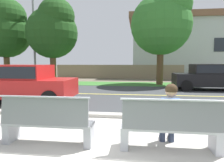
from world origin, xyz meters
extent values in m
plane|color=#665B4C|center=(0.00, 8.00, 0.00)|extent=(140.00, 140.00, 0.00)
cube|color=#B7B2A8|center=(0.00, 0.40, 0.01)|extent=(44.00, 3.60, 0.01)
cube|color=#ADA89E|center=(0.00, 2.35, 0.06)|extent=(44.00, 0.30, 0.11)
cube|color=#383A3D|center=(0.00, 6.50, 0.00)|extent=(52.00, 8.00, 0.01)
cube|color=#E0CC4C|center=(0.00, 6.50, 0.01)|extent=(48.00, 0.14, 0.01)
cube|color=#38702D|center=(0.00, 11.55, 0.01)|extent=(48.00, 2.80, 0.02)
cube|color=#9EA0A8|center=(-2.00, 0.30, 0.23)|extent=(0.14, 0.40, 0.45)
cube|color=#9EA0A8|center=(-0.35, 0.30, 0.23)|extent=(0.14, 0.40, 0.45)
cube|color=#9EA0A8|center=(-1.17, 0.30, 0.42)|extent=(1.79, 0.44, 0.05)
cube|color=slate|center=(-1.17, 0.11, 0.71)|extent=(1.72, 0.12, 0.52)
cylinder|color=#9EA0A8|center=(-1.17, 0.10, 0.99)|extent=(1.79, 0.04, 0.04)
cube|color=silver|center=(0.35, 0.30, 0.23)|extent=(0.14, 0.40, 0.45)
cube|color=silver|center=(2.00, 0.30, 0.23)|extent=(0.14, 0.40, 0.45)
cube|color=silver|center=(1.17, 0.30, 0.42)|extent=(1.79, 0.44, 0.05)
cube|color=slate|center=(1.17, 0.11, 0.71)|extent=(1.72, 0.12, 0.52)
cylinder|color=silver|center=(1.17, 0.10, 0.99)|extent=(1.79, 0.04, 0.04)
cylinder|color=#333D56|center=(1.10, 0.49, 0.51)|extent=(0.15, 0.42, 0.15)
cylinder|color=#333D56|center=(1.28, 0.49, 0.51)|extent=(0.15, 0.42, 0.15)
cylinder|color=#333D56|center=(1.10, 0.68, 0.21)|extent=(0.12, 0.12, 0.43)
cube|color=black|center=(1.10, 0.76, 0.04)|extent=(0.09, 0.24, 0.07)
cylinder|color=#333D56|center=(1.28, 0.68, 0.21)|extent=(0.12, 0.12, 0.43)
cube|color=black|center=(1.28, 0.76, 0.04)|extent=(0.09, 0.24, 0.07)
cube|color=#33599E|center=(1.19, 0.30, 0.71)|extent=(0.34, 0.20, 0.52)
cylinder|color=#33599E|center=(0.97, 0.32, 0.73)|extent=(0.09, 0.09, 0.46)
cylinder|color=#33599E|center=(1.40, 0.32, 0.73)|extent=(0.09, 0.09, 0.46)
sphere|color=tan|center=(1.19, 0.31, 1.10)|extent=(0.21, 0.21, 0.21)
sphere|color=#382819|center=(1.19, 0.31, 1.14)|extent=(0.22, 0.22, 0.22)
cube|color=black|center=(4.97, 8.90, 0.62)|extent=(4.30, 1.76, 0.72)
cube|color=black|center=(4.97, 8.90, 1.24)|extent=(2.24, 1.58, 0.60)
cube|color=black|center=(4.97, 8.90, 1.26)|extent=(2.15, 1.62, 0.43)
cylinder|color=black|center=(3.37, 8.06, 0.32)|extent=(0.64, 0.18, 0.64)
cylinder|color=black|center=(3.37, 9.74, 0.32)|extent=(0.64, 0.18, 0.64)
cube|color=red|center=(-4.14, 4.10, 0.62)|extent=(4.30, 1.76, 0.72)
cube|color=red|center=(-4.14, 4.10, 1.24)|extent=(2.24, 1.58, 0.60)
cube|color=black|center=(-4.14, 4.10, 1.26)|extent=(2.15, 1.62, 0.43)
cylinder|color=black|center=(-2.54, 3.26, 0.32)|extent=(0.64, 0.18, 0.64)
cylinder|color=black|center=(-2.54, 4.94, 0.32)|extent=(0.64, 0.18, 0.64)
cylinder|color=black|center=(-5.74, 4.94, 0.32)|extent=(0.64, 0.18, 0.64)
cylinder|color=gray|center=(-7.34, 11.15, 3.80)|extent=(0.16, 0.16, 7.60)
cylinder|color=brown|center=(-10.27, 11.91, 1.28)|extent=(0.47, 0.47, 2.55)
sphere|color=#1E4719|center=(-10.27, 11.91, 4.08)|extent=(4.08, 4.08, 4.08)
sphere|color=#1E4719|center=(-9.76, 11.60, 5.30)|extent=(2.86, 2.86, 2.86)
cylinder|color=brown|center=(-5.97, 11.40, 1.22)|extent=(0.46, 0.46, 2.45)
sphere|color=#1E4719|center=(-5.97, 11.40, 3.92)|extent=(3.92, 3.92, 3.92)
sphere|color=#1E4719|center=(-5.48, 11.10, 5.09)|extent=(2.74, 2.74, 2.74)
cylinder|color=brown|center=(2.26, 11.44, 1.36)|extent=(0.48, 0.48, 2.72)
sphere|color=#33752D|center=(2.26, 11.44, 4.35)|extent=(4.35, 4.35, 4.35)
sphere|color=#33752D|center=(2.80, 11.12, 5.65)|extent=(3.04, 3.04, 3.04)
cube|color=gray|center=(-1.32, 16.70, 0.70)|extent=(13.00, 0.36, 1.40)
cube|color=#B7BCC1|center=(5.88, 19.90, 3.02)|extent=(11.40, 6.40, 6.05)
cube|color=brown|center=(5.88, 19.90, 6.35)|extent=(12.31, 6.91, 0.60)
cube|color=#232833|center=(3.31, 16.67, 3.33)|extent=(1.10, 0.06, 1.30)
cube|color=#232833|center=(8.44, 16.67, 3.33)|extent=(1.10, 0.06, 1.30)
camera|label=1|loc=(0.56, -3.33, 1.63)|focal=31.35mm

